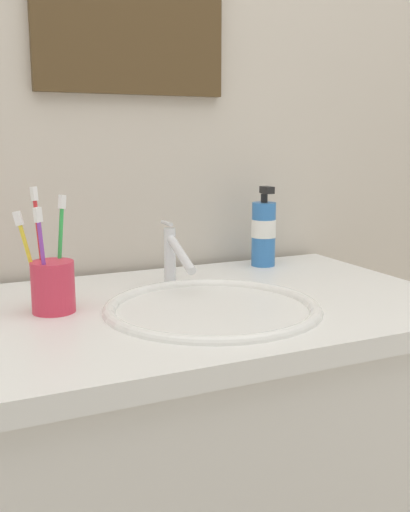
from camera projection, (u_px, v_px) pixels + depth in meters
The scene contains 9 objects.
tiled_wall_back at pixel (129, 124), 1.33m from camera, with size 2.17×0.04×2.40m, color beige.
sink_basin at pixel (212, 335), 1.06m from camera, with size 0.38×0.38×0.13m.
faucet at pixel (173, 254), 1.20m from camera, with size 0.02×0.16×0.13m.
toothbrush_cup at pixel (53, 287), 1.03m from camera, with size 0.07×0.07×0.09m, color #D8334C.
toothbrush_purple at pixel (42, 254), 0.99m from camera, with size 0.02×0.02×0.18m.
toothbrush_green at pixel (60, 243), 1.04m from camera, with size 0.03×0.03×0.19m.
toothbrush_red at pixel (39, 240), 1.03m from camera, with size 0.02×0.04×0.21m.
toothbrush_yellow at pixel (28, 254), 1.01m from camera, with size 0.05×0.03×0.17m.
soap_dispenser at pixel (264, 232), 1.40m from camera, with size 0.06×0.06×0.19m.
Camera 1 is at (-0.42, -0.97, 1.17)m, focal length 41.97 mm.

